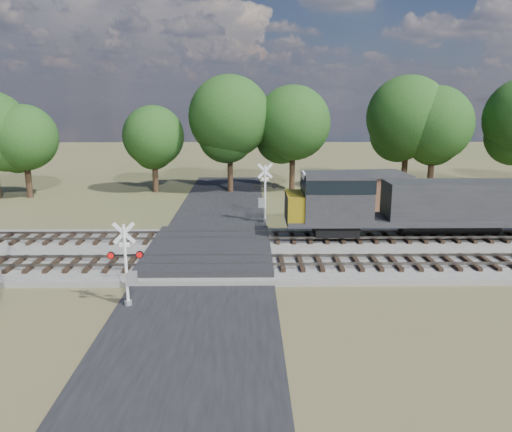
{
  "coord_description": "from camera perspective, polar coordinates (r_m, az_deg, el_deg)",
  "views": [
    {
      "loc": [
        2.28,
        -27.09,
        8.79
      ],
      "look_at": [
        2.69,
        2.0,
        2.0
      ],
      "focal_mm": 35.0,
      "sensor_mm": 36.0,
      "label": 1
    }
  ],
  "objects": [
    {
      "name": "ground",
      "position": [
        28.57,
        -5.36,
        -4.84
      ],
      "size": [
        160.0,
        160.0,
        0.0
      ],
      "primitive_type": "plane",
      "color": "#4B552D",
      "rests_on": "ground"
    },
    {
      "name": "equipment_shed",
      "position": [
        42.27,
        13.78,
        2.85
      ],
      "size": [
        4.69,
        4.69,
        2.99
      ],
      "rotation": [
        0.0,
        0.0,
        0.07
      ],
      "color": "#4A371F",
      "rests_on": "ground"
    },
    {
      "name": "ballast_bed",
      "position": [
        29.92,
        14.22,
        -4.07
      ],
      "size": [
        140.0,
        10.0,
        0.3
      ],
      "primitive_type": "cube",
      "color": "gray",
      "rests_on": "ground"
    },
    {
      "name": "crossing_signal_far",
      "position": [
        36.16,
        0.89,
        2.03
      ],
      "size": [
        1.77,
        0.41,
        4.39
      ],
      "rotation": [
        0.0,
        0.0,
        3.26
      ],
      "color": "silver",
      "rests_on": "ground"
    },
    {
      "name": "track_far",
      "position": [
        31.24,
        0.77,
        -2.42
      ],
      "size": [
        140.0,
        2.6,
        0.33
      ],
      "color": "black",
      "rests_on": "ballast_bed"
    },
    {
      "name": "track_near",
      "position": [
        26.46,
        1.07,
        -5.32
      ],
      "size": [
        140.0,
        2.6,
        0.33
      ],
      "color": "black",
      "rests_on": "ballast_bed"
    },
    {
      "name": "crossing_signal_near",
      "position": [
        22.21,
        -14.4,
        -6.23
      ],
      "size": [
        1.53,
        0.34,
        3.8
      ],
      "rotation": [
        0.0,
        0.0,
        0.08
      ],
      "color": "silver",
      "rests_on": "ground"
    },
    {
      "name": "road",
      "position": [
        28.55,
        -5.36,
        -4.77
      ],
      "size": [
        7.0,
        60.0,
        0.08
      ],
      "primitive_type": "cube",
      "color": "black",
      "rests_on": "ground"
    },
    {
      "name": "treeline",
      "position": [
        47.9,
        8.08,
        10.38
      ],
      "size": [
        81.8,
        11.14,
        11.16
      ],
      "color": "black",
      "rests_on": "ground"
    },
    {
      "name": "crossing_panel",
      "position": [
        28.95,
        -5.3,
        -3.95
      ],
      "size": [
        7.0,
        9.0,
        0.62
      ],
      "primitive_type": "cube",
      "color": "#262628",
      "rests_on": "ground"
    }
  ]
}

